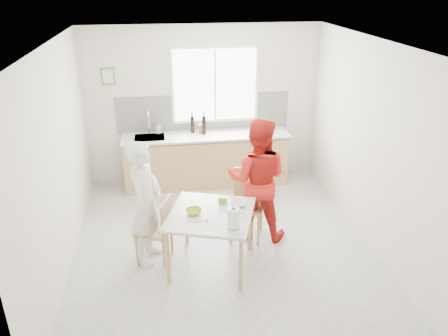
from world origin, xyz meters
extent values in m
plane|color=#B7B7B2|center=(0.00, 0.00, 0.00)|extent=(4.50, 4.50, 0.00)
plane|color=silver|center=(0.00, 2.25, 1.35)|extent=(4.00, 0.00, 4.00)
plane|color=silver|center=(0.00, -2.25, 1.35)|extent=(4.00, 0.00, 4.00)
plane|color=silver|center=(-2.00, 0.00, 1.35)|extent=(0.00, 4.50, 4.50)
plane|color=silver|center=(2.00, 0.00, 1.35)|extent=(0.00, 4.50, 4.50)
plane|color=white|center=(0.00, 0.00, 2.70)|extent=(4.50, 4.50, 0.00)
cube|color=white|center=(0.20, 2.23, 1.70)|extent=(1.50, 0.03, 1.30)
cube|color=white|center=(0.20, 2.21, 1.70)|extent=(1.40, 0.02, 1.20)
cube|color=white|center=(0.20, 2.21, 1.70)|extent=(0.03, 0.03, 1.20)
cube|color=white|center=(0.00, 2.24, 1.23)|extent=(3.00, 0.02, 0.65)
cube|color=#4E9041|center=(-1.55, 2.23, 1.90)|extent=(0.22, 0.02, 0.28)
cube|color=beige|center=(-1.55, 2.22, 1.90)|extent=(0.16, 0.01, 0.22)
cube|color=tan|center=(0.00, 1.95, 0.43)|extent=(2.80, 0.60, 0.86)
cube|color=#3F3326|center=(0.00, 1.95, 0.05)|extent=(2.80, 0.54, 0.10)
cube|color=silver|center=(0.00, 1.95, 0.90)|extent=(2.84, 0.64, 0.04)
cube|color=#A5A5AA|center=(-0.95, 1.95, 0.91)|extent=(0.50, 0.40, 0.03)
cylinder|color=silver|center=(-0.95, 2.11, 1.10)|extent=(0.02, 0.02, 0.36)
torus|color=silver|center=(-0.95, 2.04, 1.28)|extent=(0.02, 0.18, 0.18)
cube|color=silver|center=(-0.21, -0.45, 0.74)|extent=(1.25, 1.25, 0.04)
cylinder|color=tan|center=(-0.76, -0.73, 0.35)|extent=(0.05, 0.05, 0.70)
cylinder|color=tan|center=(-0.48, 0.10, 0.35)|extent=(0.05, 0.05, 0.70)
cylinder|color=tan|center=(0.07, -1.00, 0.35)|extent=(0.05, 0.05, 0.70)
cylinder|color=tan|center=(0.34, -0.17, 0.35)|extent=(0.05, 0.05, 0.70)
cube|color=tan|center=(-0.92, -0.21, 0.44)|extent=(0.52, 0.52, 0.04)
cube|color=tan|center=(-0.74, -0.27, 0.67)|extent=(0.15, 0.38, 0.43)
cylinder|color=tan|center=(-1.03, 0.01, 0.21)|extent=(0.04, 0.04, 0.42)
cylinder|color=tan|center=(-1.14, -0.32, 0.21)|extent=(0.04, 0.04, 0.42)
cylinder|color=tan|center=(-0.70, -0.10, 0.21)|extent=(0.04, 0.04, 0.42)
cylinder|color=tan|center=(-0.81, -0.43, 0.21)|extent=(0.04, 0.04, 0.42)
cube|color=tan|center=(0.36, 0.15, 0.48)|extent=(0.57, 0.57, 0.04)
cube|color=tan|center=(0.43, 0.34, 0.73)|extent=(0.41, 0.17, 0.47)
cylinder|color=tan|center=(0.12, 0.03, 0.23)|extent=(0.04, 0.04, 0.46)
cylinder|color=tan|center=(0.48, -0.09, 0.23)|extent=(0.04, 0.04, 0.46)
cylinder|color=tan|center=(0.24, 0.39, 0.23)|extent=(0.04, 0.04, 0.46)
cylinder|color=tan|center=(0.60, 0.27, 0.23)|extent=(0.04, 0.04, 0.46)
imported|color=white|center=(-0.99, -0.19, 0.82)|extent=(0.56, 0.69, 1.64)
imported|color=red|center=(0.50, 0.18, 0.87)|extent=(1.01, 0.89, 1.73)
imported|color=#96B62A|center=(-0.41, -0.43, 0.79)|extent=(0.24, 0.24, 0.06)
imported|color=silver|center=(0.16, -0.31, 0.79)|extent=(0.25, 0.25, 0.05)
cylinder|color=white|center=(0.01, -0.82, 0.90)|extent=(0.14, 0.14, 0.23)
cylinder|color=blue|center=(0.01, -0.82, 1.02)|extent=(0.05, 0.05, 0.03)
torus|color=white|center=(0.08, -0.82, 0.92)|extent=(0.11, 0.06, 0.11)
cube|color=#6BB429|center=(-0.02, -0.22, 0.81)|extent=(0.13, 0.13, 0.09)
cylinder|color=#A5A5AA|center=(-0.35, -0.63, 0.77)|extent=(0.16, 0.02, 0.01)
cube|color=#A4CF2F|center=(0.97, 1.84, 0.93)|extent=(0.42, 0.36, 0.01)
cylinder|color=black|center=(-0.02, 1.98, 1.08)|extent=(0.07, 0.07, 0.32)
cylinder|color=black|center=(-0.22, 2.07, 1.07)|extent=(0.07, 0.07, 0.30)
cylinder|color=olive|center=(-0.09, 2.02, 1.00)|extent=(0.06, 0.06, 0.16)
imported|color=#999999|center=(-0.79, 2.14, 1.01)|extent=(0.08, 0.09, 0.18)
camera|label=1|loc=(-0.74, -5.04, 3.43)|focal=35.00mm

